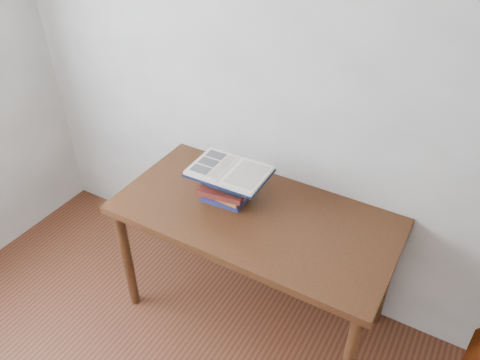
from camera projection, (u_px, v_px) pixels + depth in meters
The scene contains 3 objects.
desk at pixel (254, 227), 2.50m from camera, with size 1.48×0.74×0.79m.
book_stack at pixel (226, 186), 2.48m from camera, with size 0.28×0.21×0.18m.
open_book at pixel (229, 171), 2.41m from camera, with size 0.41×0.29×0.03m.
Camera 1 is at (0.93, -0.27, 2.38)m, focal length 35.00 mm.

